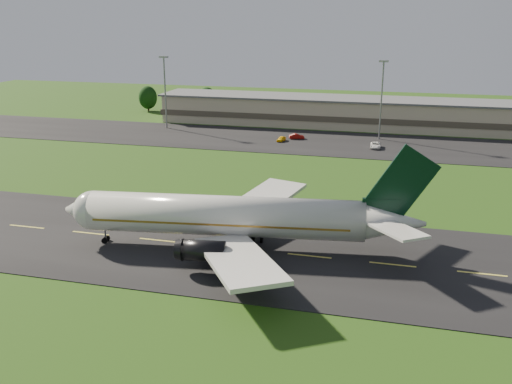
% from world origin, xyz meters
% --- Properties ---
extents(ground, '(360.00, 360.00, 0.00)m').
position_xyz_m(ground, '(0.00, 0.00, 0.00)').
color(ground, '#1D4110').
rests_on(ground, ground).
extents(taxiway, '(220.00, 30.00, 0.10)m').
position_xyz_m(taxiway, '(0.00, 0.00, 0.05)').
color(taxiway, black).
rests_on(taxiway, ground).
extents(apron, '(260.00, 30.00, 0.10)m').
position_xyz_m(apron, '(0.00, 72.00, 0.05)').
color(apron, black).
rests_on(apron, ground).
extents(airliner, '(51.14, 41.80, 15.57)m').
position_xyz_m(airliner, '(-11.01, 0.11, 4.66)').
color(airliner, silver).
rests_on(airliner, ground).
extents(terminal, '(145.00, 16.00, 8.40)m').
position_xyz_m(terminal, '(6.40, 96.18, 3.99)').
color(terminal, '#BCAE8F').
rests_on(terminal, ground).
extents(light_mast_west, '(2.40, 1.20, 20.35)m').
position_xyz_m(light_mast_west, '(-55.00, 80.00, 12.74)').
color(light_mast_west, gray).
rests_on(light_mast_west, ground).
extents(light_mast_centre, '(2.40, 1.20, 20.35)m').
position_xyz_m(light_mast_centre, '(5.00, 80.00, 12.74)').
color(light_mast_centre, gray).
rests_on(light_mast_centre, ground).
extents(tree_line, '(193.32, 8.08, 9.80)m').
position_xyz_m(tree_line, '(38.08, 106.39, 4.75)').
color(tree_line, black).
rests_on(tree_line, ground).
extents(service_vehicle_a, '(2.03, 3.88, 1.26)m').
position_xyz_m(service_vehicle_a, '(-19.23, 70.70, 0.73)').
color(service_vehicle_a, yellow).
rests_on(service_vehicle_a, apron).
extents(service_vehicle_b, '(4.23, 2.49, 1.32)m').
position_xyz_m(service_vehicle_b, '(-15.92, 74.56, 0.76)').
color(service_vehicle_b, maroon).
rests_on(service_vehicle_b, apron).
extents(service_vehicle_c, '(2.65, 5.24, 1.42)m').
position_xyz_m(service_vehicle_c, '(4.77, 68.79, 0.81)').
color(service_vehicle_c, white).
rests_on(service_vehicle_c, apron).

